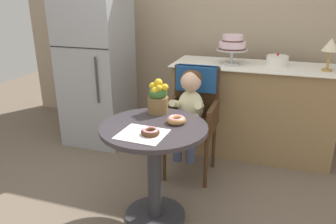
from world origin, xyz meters
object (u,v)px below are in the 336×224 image
at_px(donut_mid, 150,132).
at_px(refrigerator, 96,64).
at_px(seated_child, 189,105).
at_px(cafe_table, 154,154).
at_px(donut_front, 176,120).
at_px(round_layer_cake, 277,61).
at_px(wicker_chair, 194,103).
at_px(flower_vase, 158,98).
at_px(tiered_cake_stand, 232,45).
at_px(table_lamp, 331,46).

xyz_separation_m(donut_mid, refrigerator, (-1.08, 1.25, 0.11)).
bearing_deg(seated_child, cafe_table, -98.27).
distance_m(donut_front, refrigerator, 1.55).
bearing_deg(round_layer_cake, donut_front, -116.17).
distance_m(wicker_chair, refrigerator, 1.21).
height_order(cafe_table, wicker_chair, wicker_chair).
bearing_deg(seated_child, donut_front, -85.55).
xyz_separation_m(seated_child, flower_vase, (-0.15, -0.36, 0.16)).
distance_m(cafe_table, donut_mid, 0.28).
bearing_deg(round_layer_cake, wicker_chair, -138.45).
xyz_separation_m(tiered_cake_stand, refrigerator, (-1.37, -0.20, -0.23)).
xyz_separation_m(flower_vase, refrigerator, (-0.99, 0.85, 0.02)).
height_order(seated_child, round_layer_cake, round_layer_cake).
bearing_deg(wicker_chair, donut_mid, -97.64).
bearing_deg(flower_vase, tiered_cake_stand, 70.22).
distance_m(round_layer_cake, table_lamp, 0.46).
bearing_deg(table_lamp, seated_child, -149.25).
relative_size(cafe_table, round_layer_cake, 3.58).
height_order(cafe_table, refrigerator, refrigerator).
xyz_separation_m(donut_mid, round_layer_cake, (0.71, 1.49, 0.21)).
distance_m(donut_mid, refrigerator, 1.65).
bearing_deg(wicker_chair, seated_child, -94.08).
bearing_deg(seated_child, refrigerator, 156.51).
xyz_separation_m(seated_child, table_lamp, (1.08, 0.64, 0.44)).
bearing_deg(donut_front, round_layer_cake, 63.83).
xyz_separation_m(cafe_table, flower_vase, (-0.06, 0.25, 0.33)).
distance_m(donut_front, donut_mid, 0.26).
height_order(donut_front, refrigerator, refrigerator).
bearing_deg(tiered_cake_stand, flower_vase, -109.78).
height_order(wicker_chair, tiered_cake_stand, tiered_cake_stand).
bearing_deg(flower_vase, donut_front, -40.02).
distance_m(donut_mid, flower_vase, 0.41).
height_order(tiered_cake_stand, round_layer_cake, tiered_cake_stand).
xyz_separation_m(wicker_chair, round_layer_cake, (0.65, 0.58, 0.31)).
relative_size(donut_mid, table_lamp, 0.41).
xyz_separation_m(wicker_chair, donut_mid, (-0.06, -0.91, 0.10)).
distance_m(wicker_chair, flower_vase, 0.57).
xyz_separation_m(cafe_table, table_lamp, (1.16, 1.25, 0.61)).
relative_size(round_layer_cake, refrigerator, 0.12).
xyz_separation_m(round_layer_cake, refrigerator, (-1.79, -0.24, -0.10)).
height_order(donut_mid, tiered_cake_stand, tiered_cake_stand).
relative_size(cafe_table, seated_child, 0.99).
bearing_deg(cafe_table, donut_mid, -77.80).
distance_m(seated_child, flower_vase, 0.42).
bearing_deg(donut_mid, round_layer_cake, 64.44).
bearing_deg(round_layer_cake, donut_mid, -115.56).
xyz_separation_m(seated_child, refrigerator, (-1.14, 0.49, 0.17)).
relative_size(flower_vase, round_layer_cake, 1.24).
bearing_deg(cafe_table, table_lamp, 46.93).
bearing_deg(cafe_table, tiered_cake_stand, 76.16).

